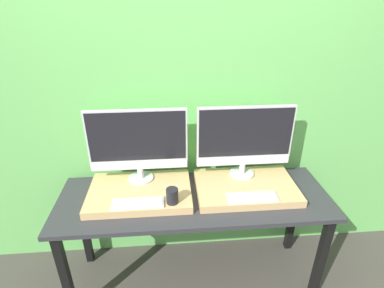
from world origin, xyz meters
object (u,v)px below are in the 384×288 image
at_px(mug, 172,196).
at_px(monitor_right, 245,139).
at_px(keyboard_right, 252,197).
at_px(keyboard_left, 138,203).
at_px(monitor_left, 138,143).

distance_m(mug, monitor_right, 0.60).
xyz_separation_m(monitor_right, keyboard_right, (0.00, -0.27, -0.27)).
bearing_deg(monitor_right, mug, -150.71).
bearing_deg(mug, keyboard_left, 180.00).
xyz_separation_m(monitor_left, keyboard_left, (-0.00, -0.27, -0.27)).
bearing_deg(monitor_left, mug, -53.09).
xyz_separation_m(keyboard_left, keyboard_right, (0.69, 0.00, 0.00)).
relative_size(monitor_left, mug, 6.69).
bearing_deg(keyboard_right, monitor_left, 158.46).
bearing_deg(keyboard_left, monitor_left, 90.00).
bearing_deg(mug, keyboard_right, 0.00).
distance_m(keyboard_left, monitor_right, 0.79).
distance_m(keyboard_left, mug, 0.21).
distance_m(monitor_right, keyboard_right, 0.38).
relative_size(keyboard_left, mug, 3.27).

